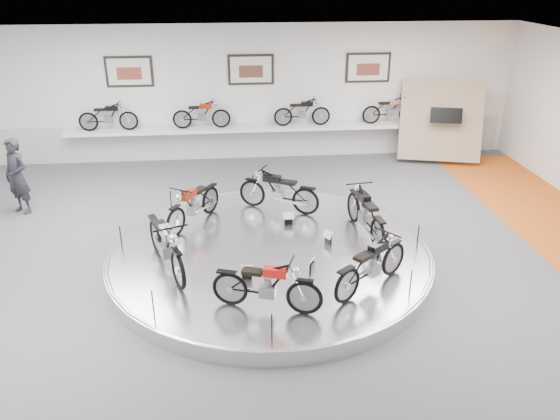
{
  "coord_description": "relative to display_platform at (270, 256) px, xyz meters",
  "views": [
    {
      "loc": [
        -0.73,
        -9.29,
        5.46
      ],
      "look_at": [
        0.24,
        0.6,
        1.01
      ],
      "focal_mm": 35.0,
      "sensor_mm": 36.0,
      "label": 1
    }
  ],
  "objects": [
    {
      "name": "wall_back",
      "position": [
        0.0,
        6.7,
        1.85
      ],
      "size": [
        16.0,
        0.0,
        16.0
      ],
      "primitive_type": "plane",
      "rotation": [
        1.57,
        0.0,
        0.0
      ],
      "color": "silver",
      "rests_on": "floor"
    },
    {
      "name": "display_platform",
      "position": [
        0.0,
        0.0,
        0.0
      ],
      "size": [
        6.4,
        6.4,
        0.3
      ],
      "primitive_type": "cylinder",
      "color": "silver",
      "rests_on": "floor"
    },
    {
      "name": "poster_left",
      "position": [
        -3.5,
        6.66,
        2.55
      ],
      "size": [
        1.35,
        0.06,
        0.88
      ],
      "primitive_type": "cube",
      "color": "beige",
      "rests_on": "wall_back"
    },
    {
      "name": "bike_f",
      "position": [
        1.64,
        -1.59,
        0.63
      ],
      "size": [
        1.64,
        1.47,
        0.96
      ],
      "primitive_type": null,
      "rotation": [
        0.0,
        0.0,
        6.95
      ],
      "color": "black",
      "rests_on": "display_platform"
    },
    {
      "name": "floor",
      "position": [
        0.0,
        -0.3,
        -0.15
      ],
      "size": [
        16.0,
        16.0,
        0.0
      ],
      "primitive_type": "plane",
      "color": "#4C4C4F",
      "rests_on": "ground"
    },
    {
      "name": "dado_band",
      "position": [
        0.0,
        6.68,
        0.4
      ],
      "size": [
        15.68,
        0.04,
        1.1
      ],
      "primitive_type": "cube",
      "color": "#BCBCBA",
      "rests_on": "floor"
    },
    {
      "name": "bike_b",
      "position": [
        0.36,
        1.89,
        0.64
      ],
      "size": [
        1.74,
        1.28,
        0.98
      ],
      "primitive_type": null,
      "rotation": [
        0.0,
        0.0,
        2.67
      ],
      "color": "black",
      "rests_on": "display_platform"
    },
    {
      "name": "poster_center",
      "position": [
        0.0,
        6.66,
        2.55
      ],
      "size": [
        1.35,
        0.06,
        0.88
      ],
      "primitive_type": "cube",
      "color": "beige",
      "rests_on": "wall_back"
    },
    {
      "name": "bike_c",
      "position": [
        -1.54,
        1.33,
        0.63
      ],
      "size": [
        1.36,
        1.69,
        0.96
      ],
      "primitive_type": null,
      "rotation": [
        0.0,
        0.0,
        4.15
      ],
      "color": "maroon",
      "rests_on": "display_platform"
    },
    {
      "name": "bike_a",
      "position": [
        2.03,
        0.45,
        0.66
      ],
      "size": [
        0.83,
        1.79,
        1.02
      ],
      "primitive_type": null,
      "rotation": [
        0.0,
        0.0,
        1.7
      ],
      "color": "black",
      "rests_on": "display_platform"
    },
    {
      "name": "bike_e",
      "position": [
        -0.21,
        -2.07,
        0.61
      ],
      "size": [
        1.66,
        1.01,
        0.92
      ],
      "primitive_type": null,
      "rotation": [
        0.0,
        0.0,
        5.97
      ],
      "color": "red",
      "rests_on": "display_platform"
    },
    {
      "name": "poster_right",
      "position": [
        3.5,
        6.66,
        2.55
      ],
      "size": [
        1.35,
        0.06,
        0.88
      ],
      "primitive_type": "cube",
      "color": "beige",
      "rests_on": "wall_back"
    },
    {
      "name": "display_panel",
      "position": [
        5.6,
        5.8,
        1.1
      ],
      "size": [
        2.56,
        1.52,
        2.3
      ],
      "primitive_type": "cube",
      "rotation": [
        -0.35,
        0.0,
        -0.26
      ],
      "color": "#9F7E67",
      "rests_on": "floor"
    },
    {
      "name": "shelf_bike_b",
      "position": [
        -1.5,
        6.4,
        1.27
      ],
      "size": [
        1.22,
        0.43,
        0.73
      ],
      "primitive_type": null,
      "color": "maroon",
      "rests_on": "shelf"
    },
    {
      "name": "visitor",
      "position": [
        -5.76,
        3.06,
        0.77
      ],
      "size": [
        0.8,
        0.73,
        1.84
      ],
      "primitive_type": "imported",
      "rotation": [
        0.0,
        0.0,
        -0.56
      ],
      "color": "black",
      "rests_on": "floor"
    },
    {
      "name": "shelf_bike_d",
      "position": [
        4.2,
        6.4,
        1.27
      ],
      "size": [
        1.22,
        0.43,
        0.73
      ],
      "primitive_type": null,
      "color": "silver",
      "rests_on": "shelf"
    },
    {
      "name": "shelf_bike_c",
      "position": [
        1.5,
        6.4,
        1.27
      ],
      "size": [
        1.22,
        0.43,
        0.73
      ],
      "primitive_type": null,
      "color": "black",
      "rests_on": "shelf"
    },
    {
      "name": "ceiling",
      "position": [
        0.0,
        -0.3,
        3.85
      ],
      "size": [
        16.0,
        16.0,
        0.0
      ],
      "primitive_type": "plane",
      "rotation": [
        3.14,
        0.0,
        0.0
      ],
      "color": "white",
      "rests_on": "wall_back"
    },
    {
      "name": "shelf_bike_a",
      "position": [
        -4.2,
        6.4,
        1.27
      ],
      "size": [
        1.22,
        0.43,
        0.73
      ],
      "primitive_type": null,
      "color": "black",
      "rests_on": "shelf"
    },
    {
      "name": "bike_d",
      "position": [
        -1.95,
        -0.6,
        0.68
      ],
      "size": [
        1.26,
        1.92,
        1.07
      ],
      "primitive_type": null,
      "rotation": [
        0.0,
        0.0,
        5.09
      ],
      "color": "silver",
      "rests_on": "display_platform"
    },
    {
      "name": "platform_rim",
      "position": [
        0.0,
        0.0,
        0.12
      ],
      "size": [
        6.4,
        6.4,
        0.1
      ],
      "primitive_type": "torus",
      "color": "#B2B2BA",
      "rests_on": "display_platform"
    },
    {
      "name": "shelf",
      "position": [
        0.0,
        6.4,
        0.85
      ],
      "size": [
        11.0,
        0.55,
        0.1
      ],
      "primitive_type": "cube",
      "color": "silver",
      "rests_on": "wall_back"
    }
  ]
}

